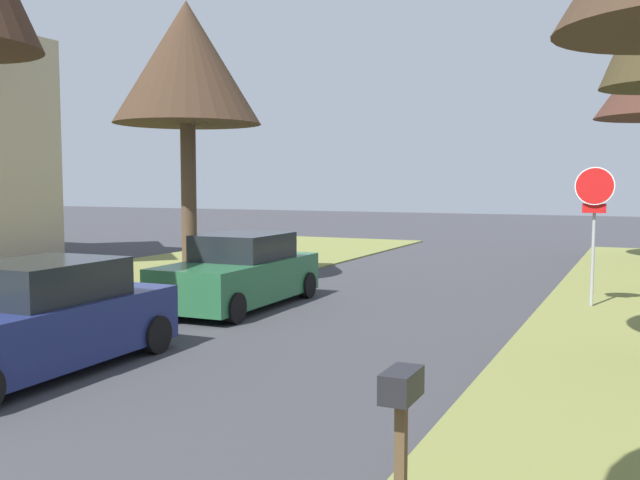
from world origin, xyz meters
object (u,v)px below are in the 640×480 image
parked_sedan_navy (35,322)px  street_tree_left_mid_b (187,65)px  stop_sign_far (594,206)px  curbside_mailbox (401,405)px  parked_sedan_green (240,273)px

parked_sedan_navy → street_tree_left_mid_b: bearing=111.1°
street_tree_left_mid_b → parked_sedan_navy: street_tree_left_mid_b is taller
stop_sign_far → curbside_mailbox: stop_sign_far is taller
street_tree_left_mid_b → parked_sedan_navy: 10.15m
street_tree_left_mid_b → parked_sedan_green: size_ratio=1.65×
street_tree_left_mid_b → curbside_mailbox: 14.93m
street_tree_left_mid_b → curbside_mailbox: size_ratio=5.77×
parked_sedan_navy → parked_sedan_green: bearing=91.7°
parked_sedan_green → curbside_mailbox: (6.39, -8.22, 0.33)m
stop_sign_far → parked_sedan_navy: stop_sign_far is taller
stop_sign_far → parked_sedan_green: bearing=-157.1°
parked_sedan_navy → stop_sign_far: bearing=52.3°
stop_sign_far → curbside_mailbox: 11.24m
stop_sign_far → parked_sedan_navy: bearing=-127.7°
stop_sign_far → curbside_mailbox: (-0.57, -11.17, -1.14)m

